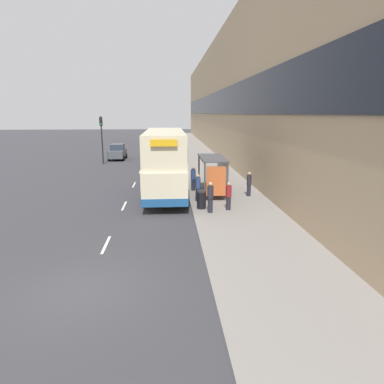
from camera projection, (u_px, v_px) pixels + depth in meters
The scene contains 24 objects.
ground_plane at pixel (84, 291), 10.73m from camera, with size 220.00×220.00×0.00m, color #38383D.
pavement at pixel (195, 152), 48.57m from camera, with size 5.00×93.00×0.14m.
terrace_facade at pixel (224, 98), 47.17m from camera, with size 3.10×93.00×14.98m.
lane_mark_0 at pixel (106, 245), 14.53m from camera, with size 0.12×2.00×0.01m.
lane_mark_1 at pixel (124, 206), 20.59m from camera, with size 0.12×2.00×0.01m.
lane_mark_2 at pixel (134, 185), 26.66m from camera, with size 0.12×2.00×0.01m.
lane_mark_3 at pixel (140, 171), 32.73m from camera, with size 0.12×2.00×0.01m.
lane_mark_4 at pixel (144, 162), 38.79m from camera, with size 0.12×2.00×0.01m.
lane_mark_5 at pixel (148, 156), 44.86m from camera, with size 0.12×2.00×0.01m.
lane_mark_6 at pixel (150, 150), 50.93m from camera, with size 0.12×2.00×0.01m.
lane_mark_7 at pixel (152, 146), 57.00m from camera, with size 0.12×2.00×0.01m.
lane_mark_8 at pixel (153, 143), 63.06m from camera, with size 0.12×2.00×0.01m.
bus_shelter at pixel (215, 169), 22.36m from camera, with size 1.60×4.20×2.48m.
double_decker_bus_near at pixel (165, 161), 23.15m from camera, with size 2.85×10.51×4.30m.
car_0 at pixel (118, 152), 41.10m from camera, with size 1.90×4.20×1.83m.
car_1 at pixel (160, 158), 35.96m from camera, with size 1.95×4.17×1.71m.
car_2 at pixel (167, 134), 75.53m from camera, with size 1.99×4.32×1.81m.
pedestrian_at_shelter at pixel (210, 197), 18.56m from camera, with size 0.34×0.34×1.70m.
pedestrian_1 at pixel (249, 184), 22.32m from camera, with size 0.31×0.31×1.59m.
pedestrian_2 at pixel (229, 196), 19.10m from camera, with size 0.31×0.31×1.58m.
pedestrian_3 at pixel (198, 187), 21.01m from camera, with size 0.33×0.33×1.69m.
pedestrian_4 at pixel (193, 178), 23.90m from camera, with size 0.34×0.34×1.71m.
litter_bin at pixel (201, 199), 19.44m from camera, with size 0.55×0.55×1.05m.
traffic_light_far_kerb at pixel (102, 132), 36.64m from camera, with size 0.30×0.32×5.13m.
Camera 1 is at (2.70, -9.96, 5.46)m, focal length 32.00 mm.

